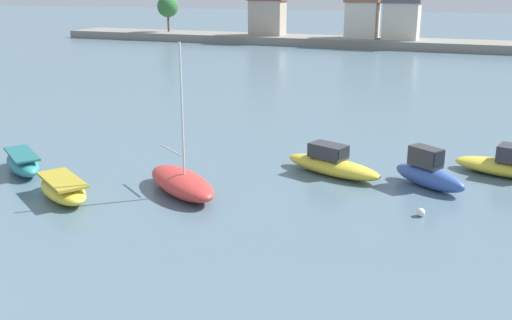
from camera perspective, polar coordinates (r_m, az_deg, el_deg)
moored_boat_2 at (r=32.13m, az=-21.71°, el=-0.27°), size 4.11×3.52×1.03m
moored_boat_3 at (r=27.63m, az=-18.23°, el=-2.68°), size 4.28×3.56×0.94m
moored_boat_4 at (r=27.08m, az=-7.23°, el=-2.16°), size 5.34×4.60×6.89m
moored_boat_5 at (r=29.75m, az=7.38°, el=-0.39°), size 5.63×3.32×1.54m
moored_boat_6 at (r=28.80m, az=16.39°, el=-1.23°), size 3.90×3.12×1.89m
moored_boat_7 at (r=31.95m, az=23.11°, el=-0.43°), size 5.11×2.98×1.57m
mooring_buoy_0 at (r=25.31m, az=15.71°, el=-4.90°), size 0.36×0.36×0.36m
distant_shoreline at (r=92.41m, az=11.29°, el=11.80°), size 106.62×8.23×7.35m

